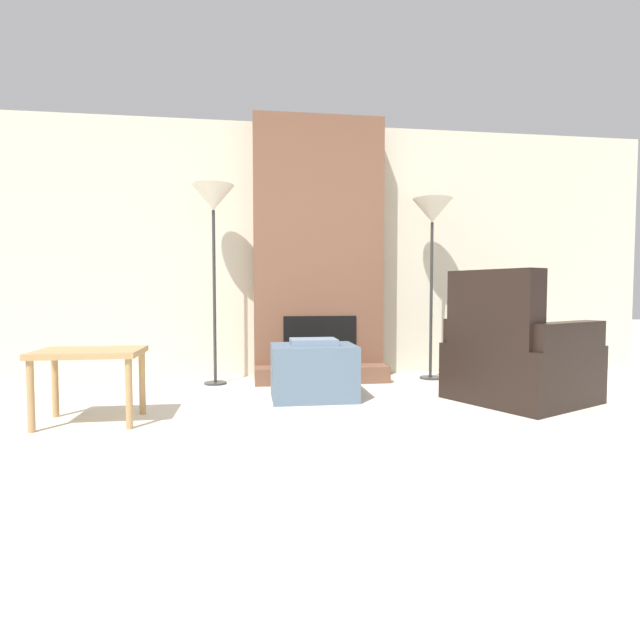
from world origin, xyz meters
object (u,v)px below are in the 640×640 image
at_px(ottoman, 313,371).
at_px(floor_lamp_right, 432,218).
at_px(side_table, 90,360).
at_px(floor_lamp_left, 213,206).
at_px(armchair, 515,362).

bearing_deg(ottoman, floor_lamp_right, 31.07).
bearing_deg(side_table, ottoman, 19.03).
distance_m(side_table, floor_lamp_left, 1.96).
relative_size(armchair, floor_lamp_left, 0.65).
bearing_deg(ottoman, side_table, -160.97).
bearing_deg(floor_lamp_right, floor_lamp_left, -180.00).
xyz_separation_m(floor_lamp_left, floor_lamp_right, (2.13, 0.00, -0.07)).
bearing_deg(side_table, armchair, 3.86).
bearing_deg(ottoman, floor_lamp_left, 137.42).
relative_size(side_table, floor_lamp_left, 0.36).
xyz_separation_m(armchair, side_table, (-3.15, -0.21, 0.10)).
xyz_separation_m(ottoman, floor_lamp_right, (1.29, 0.78, 1.38)).
distance_m(ottoman, side_table, 1.67).
height_order(ottoman, floor_lamp_right, floor_lamp_right).
relative_size(floor_lamp_left, floor_lamp_right, 1.04).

